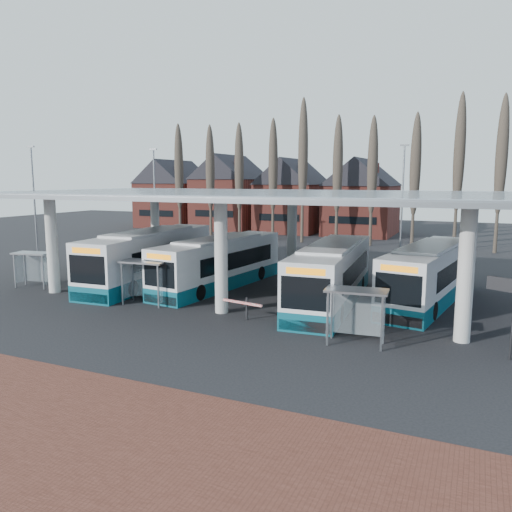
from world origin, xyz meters
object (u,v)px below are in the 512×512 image
at_px(shelter_0, 34,262).
at_px(shelter_2, 357,304).
at_px(bus_0, 151,258).
at_px(bus_1, 220,263).
at_px(bus_2, 332,275).
at_px(shelter_1, 146,272).
at_px(bus_3, 430,275).

relative_size(shelter_0, shelter_2, 0.98).
height_order(bus_0, shelter_2, bus_0).
relative_size(bus_0, bus_1, 1.10).
bearing_deg(shelter_0, bus_1, 13.79).
distance_m(bus_2, shelter_0, 19.62).
xyz_separation_m(shelter_0, shelter_2, (22.20, -2.92, 0.09)).
height_order(shelter_1, shelter_2, shelter_1).
bearing_deg(bus_3, bus_1, -165.56).
distance_m(bus_0, bus_3, 18.30).
relative_size(bus_2, shelter_1, 4.46).
height_order(shelter_0, shelter_1, shelter_1).
xyz_separation_m(bus_3, shelter_2, (-2.20, -9.30, 0.19)).
relative_size(bus_0, bus_2, 1.05).
bearing_deg(shelter_0, shelter_1, -15.26).
relative_size(bus_3, shelter_1, 4.39).
height_order(shelter_0, shelter_2, shelter_2).
relative_size(bus_1, shelter_0, 4.50).
xyz_separation_m(bus_0, bus_3, (18.18, 2.06, -0.13)).
relative_size(bus_0, shelter_2, 4.83).
distance_m(shelter_1, shelter_2, 12.79).
height_order(bus_0, shelter_1, bus_0).
bearing_deg(bus_2, shelter_0, -173.31).
bearing_deg(bus_0, shelter_2, -27.96).
relative_size(bus_3, shelter_2, 4.51).
distance_m(bus_3, shelter_1, 16.46).
xyz_separation_m(bus_3, shelter_0, (-24.40, -6.38, 0.10)).
relative_size(bus_0, shelter_0, 4.93).
relative_size(bus_0, shelter_1, 4.69).
bearing_deg(bus_3, shelter_0, -156.56).
height_order(bus_2, bus_3, bus_2).
bearing_deg(bus_1, bus_2, -3.07).
xyz_separation_m(bus_2, shelter_2, (2.94, -6.67, 0.15)).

